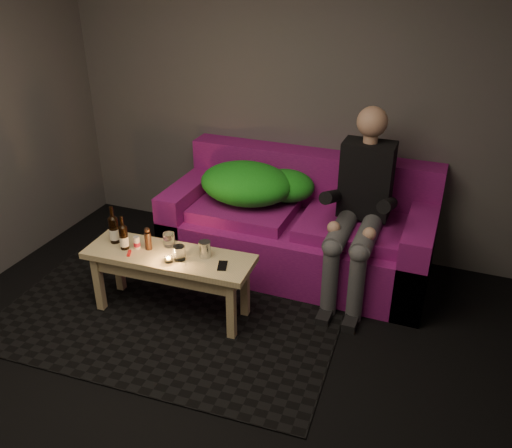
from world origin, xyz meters
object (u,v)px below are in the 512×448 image
at_px(person, 360,204).
at_px(coffee_table, 170,265).
at_px(beer_bottle_a, 114,229).
at_px(beer_bottle_b, 124,237).
at_px(sofa, 300,230).
at_px(steel_cup, 205,249).

relative_size(person, coffee_table, 1.15).
bearing_deg(person, beer_bottle_a, -153.65).
relative_size(beer_bottle_a, beer_bottle_b, 1.12).
bearing_deg(sofa, coffee_table, -123.91).
bearing_deg(coffee_table, beer_bottle_b, -172.45).
bearing_deg(steel_cup, coffee_table, -165.64).
distance_m(sofa, coffee_table, 1.19).
relative_size(coffee_table, beer_bottle_b, 4.88).
bearing_deg(coffee_table, sofa, 56.09).
bearing_deg(sofa, beer_bottle_a, -138.77).
distance_m(coffee_table, beer_bottle_b, 0.38).
relative_size(person, beer_bottle_a, 4.99).
bearing_deg(beer_bottle_a, steel_cup, 4.36).
bearing_deg(person, beer_bottle_b, -150.25).
xyz_separation_m(person, coffee_table, (-1.17, -0.81, -0.33)).
distance_m(person, coffee_table, 1.46).
xyz_separation_m(beer_bottle_a, beer_bottle_b, (0.12, -0.06, -0.01)).
xyz_separation_m(sofa, steel_cup, (-0.41, -0.92, 0.23)).
xyz_separation_m(sofa, beer_bottle_b, (-0.99, -1.03, 0.26)).
relative_size(sofa, person, 1.50).
distance_m(beer_bottle_b, steel_cup, 0.60).
distance_m(sofa, beer_bottle_a, 1.50).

